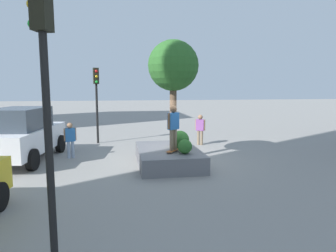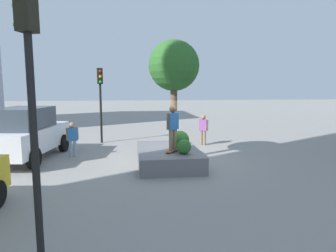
{
  "view_description": "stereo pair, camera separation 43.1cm",
  "coord_description": "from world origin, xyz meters",
  "px_view_note": "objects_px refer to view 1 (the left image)",
  "views": [
    {
      "loc": [
        -11.3,
        2.17,
        3.0
      ],
      "look_at": [
        -0.25,
        0.31,
        1.53
      ],
      "focal_mm": 30.99,
      "sensor_mm": 36.0,
      "label": 1
    },
    {
      "loc": [
        -11.36,
        1.75,
        3.0
      ],
      "look_at": [
        -0.25,
        0.31,
        1.53
      ],
      "focal_mm": 30.99,
      "sensor_mm": 36.0,
      "label": 2
    }
  ],
  "objects_px": {
    "traffic_light_corner": "(96,92)",
    "bystander_watching": "(70,138)",
    "planter_ledge": "(168,156)",
    "police_car": "(22,134)",
    "pedestrian_crossing": "(200,127)",
    "skateboard": "(173,151)",
    "traffic_light_median": "(44,76)",
    "plaza_tree": "(173,67)",
    "skateboarder": "(173,125)"
  },
  "relations": [
    {
      "from": "skateboarder",
      "to": "police_car",
      "type": "height_order",
      "value": "skateboarder"
    },
    {
      "from": "plaza_tree",
      "to": "pedestrian_crossing",
      "type": "xyz_separation_m",
      "value": [
        2.97,
        -2.01,
        -2.93
      ]
    },
    {
      "from": "planter_ledge",
      "to": "skateboarder",
      "type": "xyz_separation_m",
      "value": [
        -0.64,
        -0.09,
        1.34
      ]
    },
    {
      "from": "skateboarder",
      "to": "traffic_light_median",
      "type": "height_order",
      "value": "traffic_light_median"
    },
    {
      "from": "plaza_tree",
      "to": "traffic_light_median",
      "type": "height_order",
      "value": "plaza_tree"
    },
    {
      "from": "planter_ledge",
      "to": "skateboard",
      "type": "distance_m",
      "value": 0.74
    },
    {
      "from": "skateboard",
      "to": "pedestrian_crossing",
      "type": "bearing_deg",
      "value": -27.77
    },
    {
      "from": "plaza_tree",
      "to": "skateboarder",
      "type": "distance_m",
      "value": 2.56
    },
    {
      "from": "skateboard",
      "to": "pedestrian_crossing",
      "type": "relative_size",
      "value": 0.47
    },
    {
      "from": "planter_ledge",
      "to": "bystander_watching",
      "type": "bearing_deg",
      "value": 66.65
    },
    {
      "from": "plaza_tree",
      "to": "traffic_light_corner",
      "type": "xyz_separation_m",
      "value": [
        4.34,
        3.37,
        -1.06
      ]
    },
    {
      "from": "plaza_tree",
      "to": "pedestrian_crossing",
      "type": "relative_size",
      "value": 2.67
    },
    {
      "from": "plaza_tree",
      "to": "skateboarder",
      "type": "bearing_deg",
      "value": 169.79
    },
    {
      "from": "planter_ledge",
      "to": "police_car",
      "type": "relative_size",
      "value": 0.71
    },
    {
      "from": "traffic_light_corner",
      "to": "traffic_light_median",
      "type": "bearing_deg",
      "value": -179.61
    },
    {
      "from": "planter_ledge",
      "to": "police_car",
      "type": "bearing_deg",
      "value": 75.21
    },
    {
      "from": "plaza_tree",
      "to": "traffic_light_median",
      "type": "bearing_deg",
      "value": 154.85
    },
    {
      "from": "traffic_light_corner",
      "to": "pedestrian_crossing",
      "type": "distance_m",
      "value": 5.86
    },
    {
      "from": "plaza_tree",
      "to": "skateboard",
      "type": "relative_size",
      "value": 5.72
    },
    {
      "from": "police_car",
      "to": "traffic_light_median",
      "type": "bearing_deg",
      "value": -160.11
    },
    {
      "from": "skateboarder",
      "to": "traffic_light_median",
      "type": "distance_m",
      "value": 6.67
    },
    {
      "from": "plaza_tree",
      "to": "traffic_light_corner",
      "type": "distance_m",
      "value": 5.6
    },
    {
      "from": "skateboarder",
      "to": "pedestrian_crossing",
      "type": "relative_size",
      "value": 1.03
    },
    {
      "from": "skateboard",
      "to": "skateboarder",
      "type": "height_order",
      "value": "skateboarder"
    },
    {
      "from": "traffic_light_corner",
      "to": "bystander_watching",
      "type": "bearing_deg",
      "value": 164.44
    },
    {
      "from": "planter_ledge",
      "to": "plaza_tree",
      "type": "relative_size",
      "value": 0.82
    },
    {
      "from": "plaza_tree",
      "to": "bystander_watching",
      "type": "height_order",
      "value": "plaza_tree"
    },
    {
      "from": "skateboard",
      "to": "traffic_light_corner",
      "type": "bearing_deg",
      "value": 29.12
    },
    {
      "from": "plaza_tree",
      "to": "bystander_watching",
      "type": "relative_size",
      "value": 2.8
    },
    {
      "from": "planter_ledge",
      "to": "traffic_light_median",
      "type": "xyz_separation_m",
      "value": [
        -6.36,
        2.97,
        2.87
      ]
    },
    {
      "from": "police_car",
      "to": "traffic_light_median",
      "type": "distance_m",
      "value": 8.65
    },
    {
      "from": "police_car",
      "to": "pedestrian_crossing",
      "type": "bearing_deg",
      "value": -75.64
    },
    {
      "from": "bystander_watching",
      "to": "pedestrian_crossing",
      "type": "bearing_deg",
      "value": -73.07
    },
    {
      "from": "skateboarder",
      "to": "pedestrian_crossing",
      "type": "height_order",
      "value": "skateboarder"
    },
    {
      "from": "police_car",
      "to": "traffic_light_corner",
      "type": "distance_m",
      "value": 4.74
    },
    {
      "from": "skateboard",
      "to": "traffic_light_median",
      "type": "height_order",
      "value": "traffic_light_median"
    },
    {
      "from": "plaza_tree",
      "to": "police_car",
      "type": "bearing_deg",
      "value": 81.85
    },
    {
      "from": "plaza_tree",
      "to": "police_car",
      "type": "xyz_separation_m",
      "value": [
        0.88,
        6.15,
        -2.74
      ]
    },
    {
      "from": "traffic_light_median",
      "to": "pedestrian_crossing",
      "type": "distance_m",
      "value": 11.54
    },
    {
      "from": "plaza_tree",
      "to": "skateboard",
      "type": "distance_m",
      "value": 3.43
    },
    {
      "from": "traffic_light_median",
      "to": "traffic_light_corner",
      "type": "bearing_deg",
      "value": 0.39
    },
    {
      "from": "skateboard",
      "to": "skateboarder",
      "type": "distance_m",
      "value": 0.97
    },
    {
      "from": "traffic_light_corner",
      "to": "traffic_light_median",
      "type": "xyz_separation_m",
      "value": [
        -11.36,
        -0.08,
        0.39
      ]
    },
    {
      "from": "pedestrian_crossing",
      "to": "skateboarder",
      "type": "bearing_deg",
      "value": 152.23
    },
    {
      "from": "traffic_light_corner",
      "to": "bystander_watching",
      "type": "relative_size",
      "value": 2.65
    },
    {
      "from": "traffic_light_median",
      "to": "planter_ledge",
      "type": "bearing_deg",
      "value": -25.02
    },
    {
      "from": "bystander_watching",
      "to": "pedestrian_crossing",
      "type": "distance_m",
      "value": 6.59
    },
    {
      "from": "planter_ledge",
      "to": "police_car",
      "type": "height_order",
      "value": "police_car"
    },
    {
      "from": "skateboard",
      "to": "skateboarder",
      "type": "xyz_separation_m",
      "value": [
        0.0,
        -0.0,
        0.97
      ]
    },
    {
      "from": "traffic_light_median",
      "to": "pedestrian_crossing",
      "type": "height_order",
      "value": "traffic_light_median"
    }
  ]
}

